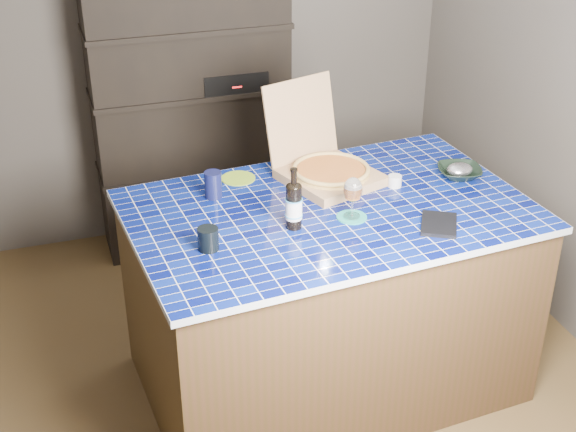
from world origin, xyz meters
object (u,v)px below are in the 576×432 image
object	(u,v)px
pizza_box	(327,168)
dvd_case	(439,224)
kitchen_island	(327,298)
wine_glass	(353,191)
mead_bottle	(294,205)
bowl	(459,172)

from	to	relation	value
pizza_box	dvd_case	world-z (taller)	pizza_box
kitchen_island	dvd_case	distance (m)	0.72
wine_glass	mead_bottle	bearing A→B (deg)	-179.68
dvd_case	bowl	xyz separation A→B (m)	(0.33, 0.42, 0.02)
mead_bottle	dvd_case	size ratio (longest dim) A/B	1.33
pizza_box	bowl	distance (m)	0.66
kitchen_island	dvd_case	world-z (taller)	dvd_case
mead_bottle	wine_glass	size ratio (longest dim) A/B	1.48
kitchen_island	mead_bottle	world-z (taller)	mead_bottle
wine_glass	bowl	world-z (taller)	wine_glass
kitchen_island	pizza_box	bearing A→B (deg)	67.04
kitchen_island	pizza_box	xyz separation A→B (m)	(0.09, 0.28, 0.56)
kitchen_island	pizza_box	size ratio (longest dim) A/B	3.17
wine_glass	dvd_case	xyz separation A→B (m)	(0.34, -0.19, -0.13)
wine_glass	dvd_case	distance (m)	0.41
kitchen_island	bowl	size ratio (longest dim) A/B	8.92
wine_glass	bowl	distance (m)	0.71
pizza_box	dvd_case	distance (m)	0.67
mead_bottle	bowl	world-z (taller)	mead_bottle
kitchen_island	wine_glass	distance (m)	0.65
kitchen_island	wine_glass	xyz separation A→B (m)	(0.06, -0.12, 0.64)
pizza_box	mead_bottle	distance (m)	0.51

